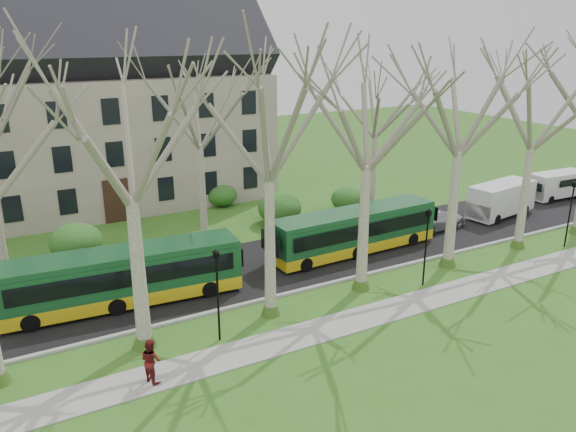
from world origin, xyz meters
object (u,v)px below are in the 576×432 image
object	(u,v)px
bus_lead	(124,276)
van_a	(501,200)
pedestrian_b	(151,360)
sedan	(435,219)
van_b	(558,185)
bus_follow	(354,230)

from	to	relation	value
bus_lead	van_a	world-z (taller)	bus_lead
pedestrian_b	sedan	bearing A→B (deg)	-91.49
sedan	van_b	xyz separation A→B (m)	(14.14, 0.85, 0.39)
van_b	bus_lead	bearing A→B (deg)	-173.56
sedan	van_b	distance (m)	14.17
bus_lead	bus_follow	world-z (taller)	bus_lead
bus_lead	sedan	world-z (taller)	bus_lead
bus_follow	pedestrian_b	size ratio (longest dim) A/B	6.11
van_a	sedan	bearing A→B (deg)	170.00
van_a	van_b	xyz separation A→B (m)	(7.81, 1.01, -0.16)
sedan	pedestrian_b	distance (m)	23.86
bus_follow	bus_lead	bearing A→B (deg)	178.97
bus_lead	pedestrian_b	bearing A→B (deg)	-91.18
van_a	van_b	size ratio (longest dim) A/B	1.14
van_a	van_b	bearing A→B (deg)	-1.17
sedan	pedestrian_b	size ratio (longest dim) A/B	2.68
van_b	van_a	bearing A→B (deg)	-169.02
sedan	van_a	size ratio (longest dim) A/B	0.85
bus_lead	bus_follow	bearing A→B (deg)	4.99
bus_lead	van_b	bearing A→B (deg)	7.13
bus_follow	van_b	bearing A→B (deg)	2.52
bus_follow	pedestrian_b	world-z (taller)	bus_follow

